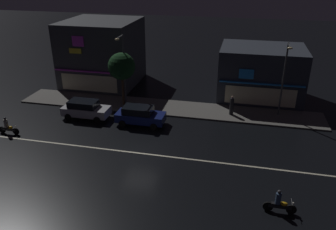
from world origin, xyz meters
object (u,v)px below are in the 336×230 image
motorcycle_lead (8,127)px  motorcycle_following (279,203)px  streetlamp_mid (284,74)px  traffic_cone (136,116)px  parked_car_near_kerb (85,109)px  pedestrian_on_sidewalk (232,106)px  parked_car_trailing (140,115)px  streetlamp_west (123,65)px

motorcycle_lead → motorcycle_following: 22.11m
motorcycle_following → streetlamp_mid: bearing=-99.4°
traffic_cone → parked_car_near_kerb: bearing=-169.8°
parked_car_near_kerb → motorcycle_following: size_ratio=2.26×
streetlamp_mid → parked_car_near_kerb: size_ratio=1.58×
parked_car_near_kerb → traffic_cone: 4.73m
pedestrian_on_sidewalk → motorcycle_following: (3.42, -13.02, -0.36)m
streetlamp_mid → pedestrian_on_sidewalk: size_ratio=3.66×
pedestrian_on_sidewalk → parked_car_trailing: pedestrian_on_sidewalk is taller
pedestrian_on_sidewalk → motorcycle_lead: 19.72m
pedestrian_on_sidewalk → motorcycle_following: size_ratio=0.97×
streetlamp_west → parked_car_near_kerb: size_ratio=1.62×
pedestrian_on_sidewalk → parked_car_trailing: 8.62m
pedestrian_on_sidewalk → motorcycle_following: pedestrian_on_sidewalk is taller
streetlamp_west → pedestrian_on_sidewalk: (10.49, -0.05, -3.26)m
motorcycle_lead → motorcycle_following: (21.50, -5.16, 0.00)m
streetlamp_mid → parked_car_near_kerb: bearing=-166.6°
streetlamp_west → pedestrian_on_sidewalk: bearing=-0.3°
parked_car_trailing → traffic_cone: 1.40m
pedestrian_on_sidewalk → motorcycle_lead: size_ratio=0.97×
motorcycle_lead → traffic_cone: size_ratio=3.45×
motorcycle_lead → traffic_cone: 10.94m
parked_car_near_kerb → parked_car_trailing: bearing=-2.5°
streetlamp_mid → pedestrian_on_sidewalk: 5.42m
motorcycle_lead → traffic_cone: (9.57, 5.29, -0.36)m
streetlamp_mid → traffic_cone: streetlamp_mid is taller
streetlamp_west → streetlamp_mid: streetlamp_west is taller
parked_car_trailing → traffic_cone: parked_car_trailing is taller
pedestrian_on_sidewalk → motorcycle_lead: (-18.08, -7.86, -0.36)m
streetlamp_mid → traffic_cone: size_ratio=12.34×
streetlamp_mid → parked_car_near_kerb: streetlamp_mid is taller
streetlamp_west → parked_car_near_kerb: bearing=-127.3°
streetlamp_west → motorcycle_lead: size_ratio=3.67×
motorcycle_lead → pedestrian_on_sidewalk: bearing=24.8°
pedestrian_on_sidewalk → motorcycle_lead: bearing=-144.5°
streetlamp_west → parked_car_trailing: size_ratio=1.62×
parked_car_trailing → streetlamp_west: bearing=-54.0°
parked_car_near_kerb → motorcycle_following: bearing=-30.2°
pedestrian_on_sidewalk → parked_car_trailing: (-7.82, -3.63, -0.13)m
streetlamp_west → motorcycle_following: streetlamp_west is taller
streetlamp_mid → traffic_cone: bearing=-165.4°
parked_car_near_kerb → pedestrian_on_sidewalk: bearing=14.5°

